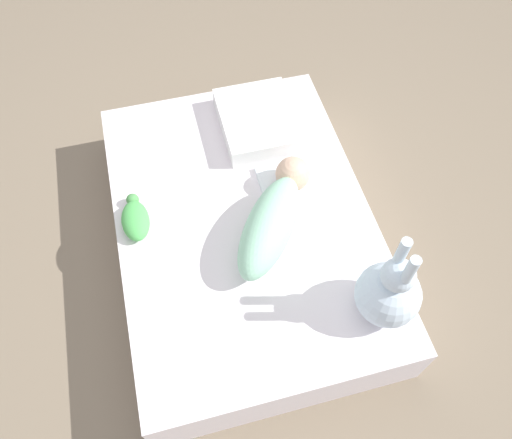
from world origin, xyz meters
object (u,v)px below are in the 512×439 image
(swaddled_baby, at_px, (273,218))
(bunny_plush, at_px, (389,292))
(turtle_plush, at_px, (135,219))
(pillow, at_px, (258,121))

(swaddled_baby, bearing_deg, bunny_plush, -109.25)
(swaddled_baby, relative_size, bunny_plush, 1.26)
(swaddled_baby, bearing_deg, turtle_plush, 108.03)
(bunny_plush, xyz_separation_m, turtle_plush, (0.53, 0.74, -0.09))
(swaddled_baby, height_order, bunny_plush, bunny_plush)
(pillow, height_order, bunny_plush, bunny_plush)
(swaddled_baby, height_order, pillow, swaddled_baby)
(pillow, distance_m, bunny_plush, 0.89)
(pillow, xyz_separation_m, bunny_plush, (-0.87, -0.19, 0.08))
(swaddled_baby, distance_m, turtle_plush, 0.50)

